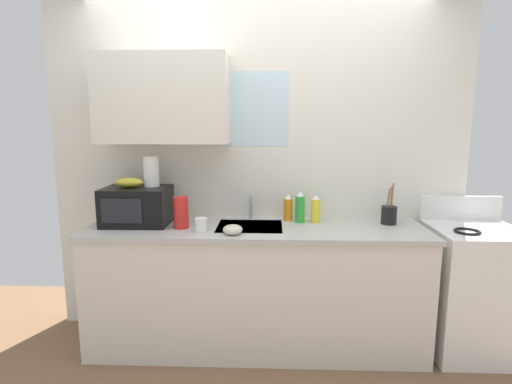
{
  "coord_description": "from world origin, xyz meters",
  "views": [
    {
      "loc": [
        0.1,
        -2.76,
        1.63
      ],
      "look_at": [
        0.0,
        0.0,
        1.15
      ],
      "focal_mm": 28.31,
      "sensor_mm": 36.0,
      "label": 1
    }
  ],
  "objects": [
    {
      "name": "dish_soap_bottle_orange",
      "position": [
        0.23,
        0.2,
        0.99
      ],
      "size": [
        0.07,
        0.07,
        0.2
      ],
      "color": "orange",
      "rests_on": "counter_unit"
    },
    {
      "name": "cereal_canister",
      "position": [
        -0.52,
        -0.05,
        1.01
      ],
      "size": [
        0.1,
        0.1,
        0.22
      ],
      "primitive_type": "cylinder",
      "color": "red",
      "rests_on": "counter_unit"
    },
    {
      "name": "counter_unit",
      "position": [
        -0.0,
        0.0,
        0.46
      ],
      "size": [
        2.39,
        0.63,
        0.9
      ],
      "color": "silver",
      "rests_on": "ground"
    },
    {
      "name": "microwave",
      "position": [
        -0.86,
        0.05,
        1.04
      ],
      "size": [
        0.46,
        0.35,
        0.27
      ],
      "color": "black",
      "rests_on": "counter_unit"
    },
    {
      "name": "sink_faucet",
      "position": [
        -0.05,
        0.24,
        0.99
      ],
      "size": [
        0.03,
        0.03,
        0.18
      ],
      "primitive_type": "cylinder",
      "color": "#B2B5BA",
      "rests_on": "counter_unit"
    },
    {
      "name": "banana_bunch",
      "position": [
        -0.91,
        0.05,
        1.2
      ],
      "size": [
        0.2,
        0.11,
        0.07
      ],
      "primitive_type": "ellipsoid",
      "color": "gold",
      "rests_on": "microwave"
    },
    {
      "name": "stove_range",
      "position": [
        1.54,
        0.0,
        0.46
      ],
      "size": [
        0.6,
        0.6,
        1.08
      ],
      "color": "white",
      "rests_on": "ground"
    },
    {
      "name": "dish_soap_bottle_yellow",
      "position": [
        0.43,
        0.15,
        1.0
      ],
      "size": [
        0.07,
        0.07,
        0.21
      ],
      "color": "yellow",
      "rests_on": "counter_unit"
    },
    {
      "name": "kitchen_wall_assembly",
      "position": [
        -0.13,
        0.31,
        1.36
      ],
      "size": [
        3.16,
        0.42,
        2.5
      ],
      "color": "silver",
      "rests_on": "ground"
    },
    {
      "name": "paper_towel_roll",
      "position": [
        -0.76,
        0.1,
        1.28
      ],
      "size": [
        0.11,
        0.11,
        0.22
      ],
      "primitive_type": "cylinder",
      "color": "white",
      "rests_on": "microwave"
    },
    {
      "name": "small_bowl",
      "position": [
        -0.15,
        -0.2,
        0.93
      ],
      "size": [
        0.13,
        0.13,
        0.06
      ],
      "primitive_type": "ellipsoid",
      "color": "beige",
      "rests_on": "counter_unit"
    },
    {
      "name": "mug_white",
      "position": [
        -0.37,
        -0.14,
        0.95
      ],
      "size": [
        0.08,
        0.08,
        0.09
      ],
      "primitive_type": "cylinder",
      "color": "white",
      "rests_on": "counter_unit"
    },
    {
      "name": "utensil_crock",
      "position": [
        0.96,
        0.12,
        0.97
      ],
      "size": [
        0.11,
        0.11,
        0.3
      ],
      "color": "black",
      "rests_on": "counter_unit"
    },
    {
      "name": "dish_soap_bottle_green",
      "position": [
        0.32,
        0.14,
        1.01
      ],
      "size": [
        0.07,
        0.07,
        0.23
      ],
      "color": "green",
      "rests_on": "counter_unit"
    }
  ]
}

